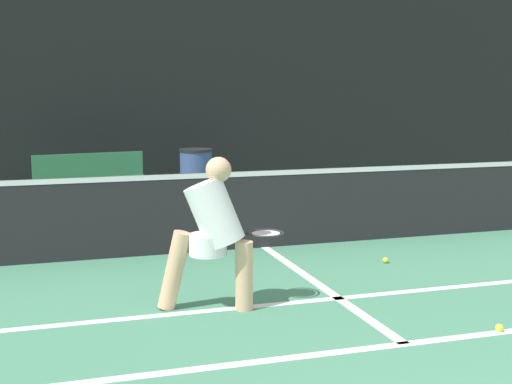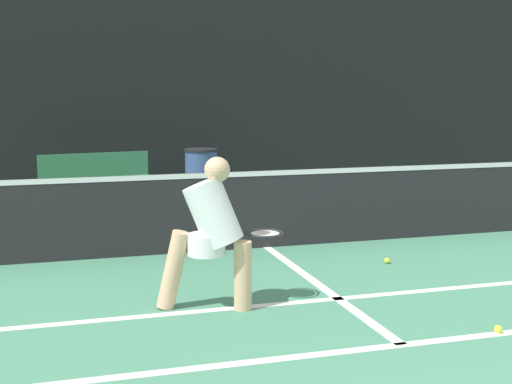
# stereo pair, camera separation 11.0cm
# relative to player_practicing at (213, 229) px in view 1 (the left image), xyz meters

# --- Properties ---
(court_baseline_near) EXTENTS (11.00, 0.10, 0.01)m
(court_baseline_near) POSITION_rel_player_practicing_xyz_m (1.19, -1.30, -0.72)
(court_baseline_near) COLOR white
(court_baseline_near) RESTS_ON ground
(court_service_line) EXTENTS (8.25, 0.10, 0.01)m
(court_service_line) POSITION_rel_player_practicing_xyz_m (1.19, -0.05, -0.72)
(court_service_line) COLOR white
(court_service_line) RESTS_ON ground
(court_center_mark) EXTENTS (0.10, 3.48, 0.01)m
(court_center_mark) POSITION_rel_player_practicing_xyz_m (1.19, 0.44, -0.72)
(court_center_mark) COLOR white
(court_center_mark) RESTS_ON ground
(net) EXTENTS (11.09, 0.09, 1.07)m
(net) POSITION_rel_player_practicing_xyz_m (1.19, 2.18, -0.21)
(net) COLOR slate
(net) RESTS_ON ground
(fence_back) EXTENTS (24.00, 0.06, 3.81)m
(fence_back) POSITION_rel_player_practicing_xyz_m (1.19, 7.22, 1.17)
(fence_back) COLOR black
(fence_back) RESTS_ON ground
(player_practicing) EXTENTS (1.24, 0.52, 1.37)m
(player_practicing) POSITION_rel_player_practicing_xyz_m (0.00, 0.00, 0.00)
(player_practicing) COLOR #DBAD84
(player_practicing) RESTS_ON ground
(tennis_ball_scattered_3) EXTENTS (0.07, 0.07, 0.07)m
(tennis_ball_scattered_3) POSITION_rel_player_practicing_xyz_m (2.06, -1.28, -0.69)
(tennis_ball_scattered_3) COLOR #D1E033
(tennis_ball_scattered_3) RESTS_ON ground
(tennis_ball_scattered_4) EXTENTS (0.07, 0.07, 0.07)m
(tennis_ball_scattered_4) POSITION_rel_player_practicing_xyz_m (2.24, 1.03, -0.69)
(tennis_ball_scattered_4) COLOR #D1E033
(tennis_ball_scattered_4) RESTS_ON ground
(courtside_bench) EXTENTS (1.86, 0.62, 0.86)m
(courtside_bench) POSITION_rel_player_practicing_xyz_m (-0.59, 5.96, -0.25)
(courtside_bench) COLOR #33724C
(courtside_bench) RESTS_ON ground
(trash_bin) EXTENTS (0.59, 0.59, 0.87)m
(trash_bin) POSITION_rel_player_practicing_xyz_m (1.23, 6.16, -0.29)
(trash_bin) COLOR #384C7F
(trash_bin) RESTS_ON ground
(tree_west) EXTENTS (3.29, 3.29, 5.78)m
(tree_west) POSITION_rel_player_practicing_xyz_m (0.04, 14.65, 3.39)
(tree_west) COLOR brown
(tree_west) RESTS_ON ground
(tree_mid) EXTENTS (3.22, 3.22, 3.73)m
(tree_mid) POSITION_rel_player_practicing_xyz_m (4.82, 13.30, 2.51)
(tree_mid) COLOR brown
(tree_mid) RESTS_ON ground
(building_far) EXTENTS (36.00, 2.40, 5.35)m
(building_far) POSITION_rel_player_practicing_xyz_m (1.19, 24.06, 1.95)
(building_far) COLOR #B2ADA3
(building_far) RESTS_ON ground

